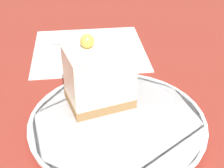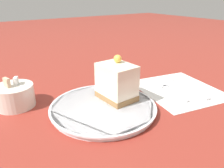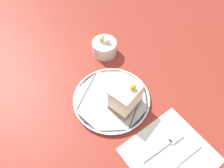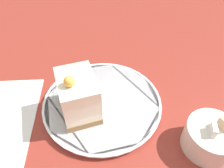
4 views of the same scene
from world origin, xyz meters
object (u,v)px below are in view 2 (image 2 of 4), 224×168
(fork, at_px, (167,88))
(knife, at_px, (190,89))
(sugar_bowl, at_px, (15,96))
(cake_slice, at_px, (117,82))
(plate, at_px, (103,107))

(fork, height_order, knife, same)
(knife, relative_size, sugar_bowl, 1.90)
(knife, distance_m, sugar_bowl, 0.47)
(cake_slice, height_order, sugar_bowl, cake_slice)
(plate, xyz_separation_m, fork, (0.22, 0.00, -0.00))
(sugar_bowl, bearing_deg, cake_slice, -30.56)
(cake_slice, relative_size, fork, 0.71)
(plate, bearing_deg, sugar_bowl, 140.04)
(cake_slice, bearing_deg, plate, -168.76)
(fork, distance_m, sugar_bowl, 0.41)
(cake_slice, height_order, knife, cake_slice)
(sugar_bowl, bearing_deg, plate, -39.96)
(plate, height_order, fork, plate)
(knife, bearing_deg, plate, -175.42)
(knife, bearing_deg, cake_slice, 179.54)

